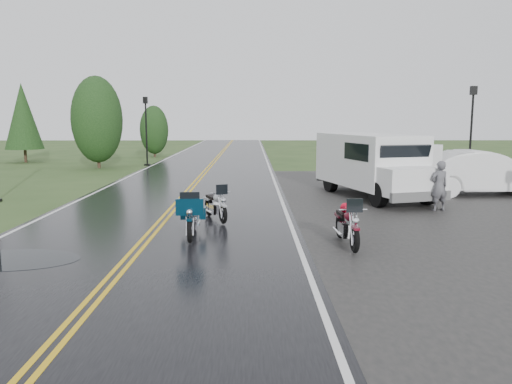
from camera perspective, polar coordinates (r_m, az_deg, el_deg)
ground at (r=12.68m, az=-12.73°, el=-5.81°), size 120.00×120.00×0.00m
road at (r=22.38m, az=-7.38°, el=0.49°), size 8.00×100.00×0.04m
parking_pad at (r=19.19m, az=25.21°, el=-1.57°), size 14.00×24.00×0.03m
motorcycle_red at (r=11.44m, az=11.25°, el=-4.20°), size 0.83×2.08×1.21m
motorcycle_teal at (r=12.21m, az=-7.58°, el=-3.21°), size 0.88×2.16×1.25m
motorcycle_silver at (r=14.35m, az=-3.79°, el=-1.69°), size 1.35×2.02×1.12m
van_white at (r=17.62m, az=13.89°, el=2.26°), size 4.07×6.84×2.52m
person_at_van at (r=17.58m, az=20.21°, el=0.56°), size 0.68×0.53×1.66m
sedan_white at (r=21.97m, az=24.36°, el=1.95°), size 5.47×2.08×1.78m
lamp_post_far_left at (r=33.68m, az=-12.43°, el=6.82°), size 0.39×0.39×4.53m
lamp_post_far_right at (r=29.03m, az=23.37°, el=6.41°), size 0.41×0.41×4.82m
tree_left_mid at (r=32.78m, az=-17.67°, el=6.88°), size 3.12×3.12×4.87m
tree_left_far at (r=41.22m, az=-11.55°, el=6.39°), size 2.29×2.29×3.52m
pine_left_far at (r=38.87m, az=-25.05°, el=7.06°), size 2.60×2.60×5.41m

